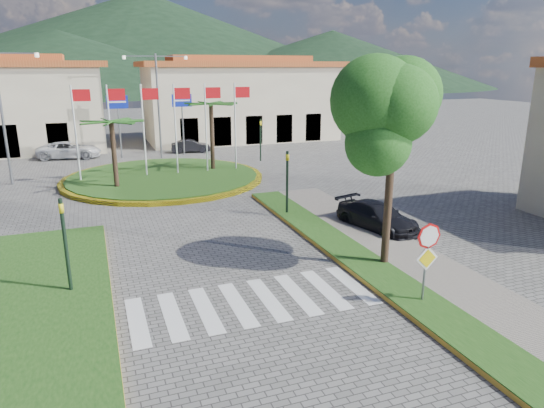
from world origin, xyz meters
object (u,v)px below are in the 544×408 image
object	(u,v)px
deciduous_tree	(393,124)
car_dark_b	(191,146)
stop_sign	(427,251)
car_dark_a	(70,148)
car_side_right	(377,216)
roundabout_island	(164,177)
white_van	(69,150)

from	to	relation	value
deciduous_tree	car_dark_b	distance (m)	27.18
stop_sign	deciduous_tree	size ratio (longest dim) A/B	0.39
car_dark_a	car_side_right	bearing A→B (deg)	-137.01
deciduous_tree	car_dark_b	bearing A→B (deg)	93.84
roundabout_island	white_van	xyz separation A→B (m)	(-5.88, 10.36, 0.49)
white_van	car_dark_b	size ratio (longest dim) A/B	1.47
stop_sign	white_van	world-z (taller)	stop_sign
deciduous_tree	car_side_right	xyz separation A→B (m)	(2.00, 3.66, -4.57)
white_van	car_dark_b	bearing A→B (deg)	-85.19
stop_sign	deciduous_tree	bearing A→B (deg)	78.82
stop_sign	car_dark_a	world-z (taller)	stop_sign
roundabout_island	car_side_right	world-z (taller)	roundabout_island
white_van	car_dark_b	distance (m)	9.61
deciduous_tree	white_van	distance (m)	29.97
stop_sign	car_side_right	distance (m)	7.28
car_dark_a	car_dark_b	distance (m)	9.90
roundabout_island	car_dark_b	world-z (taller)	roundabout_island
car_side_right	car_dark_a	bearing A→B (deg)	103.22
car_dark_a	car_dark_b	xyz separation A→B (m)	(9.62, -2.33, -0.01)
deciduous_tree	white_van	size ratio (longest dim) A/B	1.42
stop_sign	car_dark_b	xyz separation A→B (m)	(-1.19, 29.76, -1.25)
car_dark_b	car_side_right	size ratio (longest dim) A/B	0.78
roundabout_island	stop_sign	world-z (taller)	roundabout_island
roundabout_island	car_side_right	bearing A→B (deg)	-60.67
car_dark_a	car_dark_b	bearing A→B (deg)	-88.47
deciduous_tree	car_dark_b	size ratio (longest dim) A/B	2.09
stop_sign	car_side_right	xyz separation A→B (m)	(2.60, 6.70, -1.19)
car_dark_a	car_side_right	xyz separation A→B (m)	(13.41, -25.39, 0.06)
stop_sign	white_van	distance (m)	32.27
deciduous_tree	car_dark_a	bearing A→B (deg)	111.44
car_side_right	deciduous_tree	bearing A→B (deg)	-133.28
roundabout_island	stop_sign	xyz separation A→B (m)	(4.90, -20.04, 1.62)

